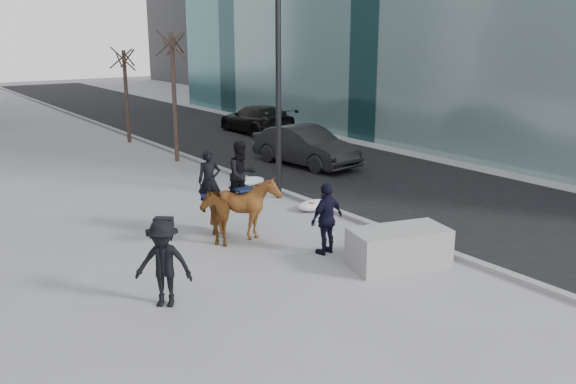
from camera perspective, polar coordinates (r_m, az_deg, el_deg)
ground at (r=14.16m, az=2.81°, el=-6.90°), size 120.00×120.00×0.00m
road at (r=25.89m, az=1.48°, el=3.17°), size 8.00×90.00×0.01m
curb at (r=23.76m, az=-6.30°, el=2.16°), size 0.25×90.00×0.12m
planter at (r=14.21m, az=10.32°, el=-5.14°), size 2.43×1.64×0.89m
car_near at (r=24.43m, az=1.63°, el=4.32°), size 2.24×4.93×1.57m
car_far at (r=32.28m, az=-2.96°, el=6.82°), size 2.16×5.18×1.50m
tree_near at (r=25.40m, az=-10.62°, el=9.27°), size 1.20×1.20×5.77m
tree_far at (r=30.42m, az=-14.90°, el=9.04°), size 1.20×1.20×4.86m
mounted_left at (r=15.70m, az=-7.08°, el=-1.43°), size 1.43×1.99×2.34m
mounted_right at (r=15.72m, az=-4.08°, el=-0.77°), size 1.35×1.52×2.54m
feeder at (r=14.66m, az=3.65°, el=-2.51°), size 1.08×0.94×1.75m
camera_crew at (r=12.11m, az=-11.57°, el=-6.55°), size 1.28×1.24×1.75m
lamppost at (r=18.90m, az=-0.58°, el=14.09°), size 0.25×2.28×9.09m
snow_piles at (r=19.79m, az=-0.62°, el=-0.09°), size 1.16×4.46×0.29m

